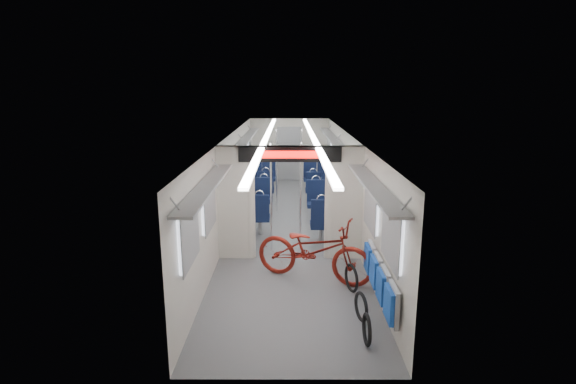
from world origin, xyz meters
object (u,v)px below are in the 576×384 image
at_px(bike_hoop_c, 351,279).
at_px(stanchion_near_right, 300,196).
at_px(seat_bay_near_left, 253,203).
at_px(seat_bay_near_right, 328,207).
at_px(flip_bench, 379,279).
at_px(bike_hoop_b, 361,308).
at_px(seat_bay_far_left, 260,179).
at_px(stanchion_far_left, 277,171).
at_px(stanchion_far_right, 301,171).
at_px(bike_hoop_a, 367,331).
at_px(bicycle, 314,250).
at_px(seat_bay_far_right, 319,180).
at_px(stanchion_near_left, 271,198).

distance_m(bike_hoop_c, stanchion_near_right, 2.53).
height_order(seat_bay_near_left, seat_bay_near_right, seat_bay_near_right).
height_order(flip_bench, bike_hoop_b, flip_bench).
relative_size(bike_hoop_c, seat_bay_near_right, 0.22).
distance_m(bike_hoop_c, seat_bay_near_left, 4.42).
xyz_separation_m(seat_bay_far_left, stanchion_far_left, (0.58, -1.76, 0.59)).
xyz_separation_m(seat_bay_near_right, stanchion_far_right, (-0.61, 1.75, 0.58)).
bearing_deg(flip_bench, bike_hoop_a, -110.52).
distance_m(bike_hoop_b, bike_hoop_c, 0.99).
bearing_deg(bicycle, flip_bench, -120.74).
relative_size(bike_hoop_c, stanchion_far_left, 0.22).
bearing_deg(seat_bay_far_left, flip_bench, -73.39).
bearing_deg(bike_hoop_c, bike_hoop_a, -90.47).
bearing_deg(bike_hoop_a, flip_bench, 69.48).
distance_m(flip_bench, seat_bay_near_left, 5.24).
relative_size(bike_hoop_a, stanchion_near_right, 0.20).
bearing_deg(seat_bay_near_right, bike_hoop_a, -88.90).
xyz_separation_m(bicycle, stanchion_near_right, (-0.20, 1.71, 0.58)).
bearing_deg(bike_hoop_c, stanchion_far_right, 97.94).
bearing_deg(bike_hoop_b, seat_bay_far_right, 90.89).
distance_m(bike_hoop_a, seat_bay_near_right, 5.08).
xyz_separation_m(bicycle, seat_bay_far_right, (0.51, 6.37, -0.03)).
bearing_deg(bike_hoop_c, bicycle, 141.43).
bearing_deg(bike_hoop_b, flip_bench, 36.02).
height_order(seat_bay_near_left, stanchion_near_left, stanchion_near_left).
bearing_deg(bike_hoop_c, bike_hoop_b, -89.37).
height_order(seat_bay_far_right, stanchion_near_right, stanchion_near_right).
bearing_deg(bike_hoop_a, stanchion_far_left, 101.58).
distance_m(stanchion_far_left, stanchion_far_right, 0.68).
xyz_separation_m(seat_bay_far_right, stanchion_far_left, (-1.29, -1.72, 0.61)).
height_order(seat_bay_near_right, seat_bay_far_right, seat_bay_near_right).
xyz_separation_m(bike_hoop_a, seat_bay_far_right, (-0.10, 8.49, 0.34)).
bearing_deg(seat_bay_far_left, stanchion_near_right, -76.10).
relative_size(seat_bay_far_left, stanchion_far_left, 0.95).
bearing_deg(seat_bay_far_right, seat_bay_near_right, -90.00).
bearing_deg(seat_bay_far_right, bike_hoop_a, -89.35).
relative_size(bicycle, stanchion_near_left, 0.95).
relative_size(seat_bay_near_right, seat_bay_far_left, 1.03).
xyz_separation_m(flip_bench, seat_bay_far_right, (-0.42, 7.63, -0.04)).
relative_size(bike_hoop_a, stanchion_far_left, 0.20).
bearing_deg(bike_hoop_a, seat_bay_near_left, 109.44).
distance_m(seat_bay_near_left, seat_bay_far_right, 3.47).
height_order(seat_bay_near_left, seat_bay_far_left, seat_bay_far_left).
xyz_separation_m(seat_bay_near_left, stanchion_near_left, (0.54, -1.87, 0.60)).
relative_size(bike_hoop_a, seat_bay_far_right, 0.22).
relative_size(bike_hoop_c, seat_bay_near_left, 0.23).
relative_size(bike_hoop_b, stanchion_far_left, 0.20).
relative_size(flip_bench, stanchion_near_left, 0.92).
distance_m(seat_bay_near_right, stanchion_far_left, 2.21).
relative_size(flip_bench, bike_hoop_b, 4.63).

